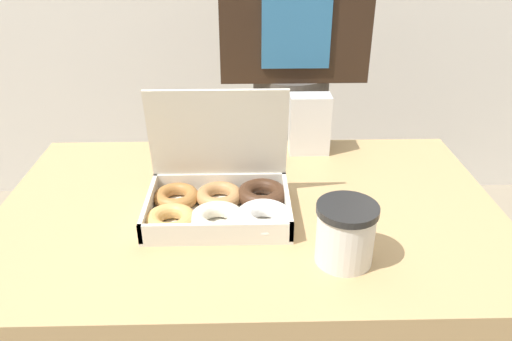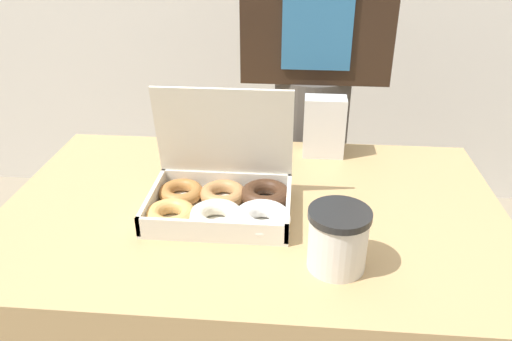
{
  "view_description": "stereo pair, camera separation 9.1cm",
  "coord_description": "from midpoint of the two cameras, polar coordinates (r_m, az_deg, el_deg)",
  "views": [
    {
      "loc": [
        -0.01,
        -0.86,
        1.24
      ],
      "look_at": [
        0.01,
        -0.05,
        0.82
      ],
      "focal_mm": 35.0,
      "sensor_mm": 36.0,
      "label": 1
    },
    {
      "loc": [
        0.08,
        -0.86,
        1.24
      ],
      "look_at": [
        0.01,
        -0.05,
        0.82
      ],
      "focal_mm": 35.0,
      "sensor_mm": 36.0,
      "label": 2
    }
  ],
  "objects": [
    {
      "name": "person_customer",
      "position": [
        1.41,
        2.22,
        12.15
      ],
      "size": [
        0.39,
        0.21,
        1.58
      ],
      "color": "#4C4742",
      "rests_on": "ground_plane"
    },
    {
      "name": "napkin_holder",
      "position": [
        1.21,
        3.97,
        5.26
      ],
      "size": [
        0.1,
        0.06,
        0.15
      ],
      "color": "silver",
      "rests_on": "table"
    },
    {
      "name": "coffee_cup",
      "position": [
        0.84,
        7.12,
        -7.24
      ],
      "size": [
        0.1,
        0.1,
        0.11
      ],
      "color": "silver",
      "rests_on": "table"
    },
    {
      "name": "donut_box",
      "position": [
        0.97,
        -6.6,
        -3.44
      ],
      "size": [
        0.3,
        0.23,
        0.24
      ],
      "color": "silver",
      "rests_on": "table"
    },
    {
      "name": "table",
      "position": [
        1.24,
        -2.89,
        -18.25
      ],
      "size": [
        1.01,
        0.65,
        0.71
      ],
      "color": "tan",
      "rests_on": "ground_plane"
    }
  ]
}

